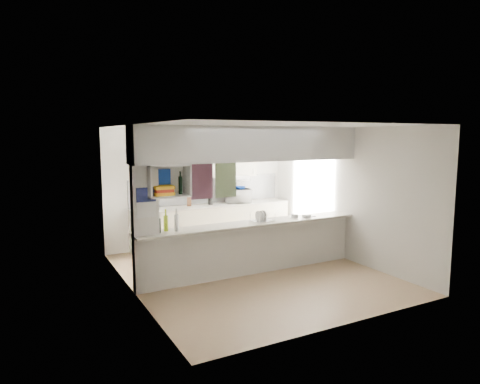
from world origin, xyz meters
TOP-DOWN VIEW (x-y plane):
  - floor at (0.00, 0.00)m, footprint 4.80×4.80m
  - ceiling at (0.00, 0.00)m, footprint 4.80×4.80m
  - wall_back at (0.00, 2.40)m, footprint 4.20×0.00m
  - wall_left at (-2.10, 0.00)m, footprint 0.00×4.80m
  - wall_right at (2.10, 0.00)m, footprint 0.00×4.80m
  - servery_partition at (-0.17, 0.00)m, footprint 4.20×0.50m
  - cubby_shelf at (-1.57, -0.06)m, footprint 0.65×0.35m
  - kitchen_run at (0.16, 2.14)m, footprint 3.60×0.63m
  - microwave at (0.84, 2.11)m, footprint 0.66×0.55m
  - bowl at (0.86, 2.07)m, footprint 0.26×0.26m
  - dish_rack at (0.23, 0.01)m, footprint 0.41×0.33m
  - cup at (0.24, -0.02)m, footprint 0.14×0.14m
  - wine_bottles at (-1.54, 0.00)m, footprint 0.37×0.15m
  - plastic_tubs at (1.02, -0.02)m, footprint 0.49×0.22m
  - utensil_jar at (0.17, 2.15)m, footprint 0.11×0.11m
  - knife_block at (-0.32, 2.18)m, footprint 0.12×0.11m

SIDE VIEW (x-z plane):
  - floor at x=0.00m, z-range 0.00..0.00m
  - kitchen_run at x=0.16m, z-range -0.29..1.95m
  - plastic_tubs at x=1.02m, z-range 0.92..0.99m
  - cup at x=0.24m, z-range 0.94..1.03m
  - utensil_jar at x=0.17m, z-range 0.92..1.07m
  - dish_rack at x=0.23m, z-range 0.90..1.10m
  - knife_block at x=-0.32m, z-range 0.92..1.11m
  - wine_bottles at x=-1.54m, z-range 0.87..1.24m
  - microwave at x=0.84m, z-range 0.92..1.23m
  - bowl at x=0.86m, z-range 1.23..1.30m
  - wall_back at x=0.00m, z-range -0.80..3.40m
  - wall_left at x=-2.10m, z-range -1.10..3.70m
  - wall_right at x=2.10m, z-range -1.10..3.70m
  - servery_partition at x=-0.17m, z-range 0.36..2.96m
  - cubby_shelf at x=-1.57m, z-range 1.46..1.96m
  - ceiling at x=0.00m, z-range 2.60..2.60m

